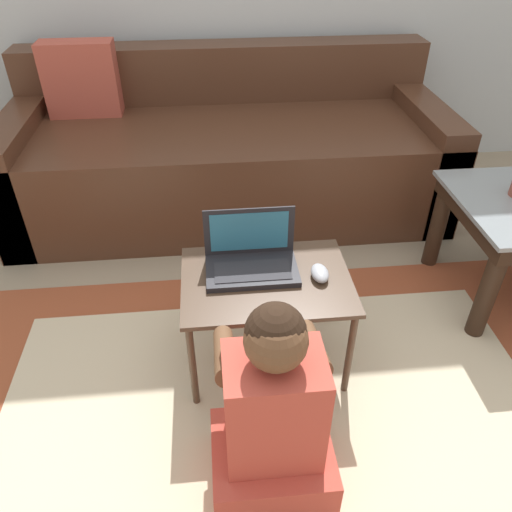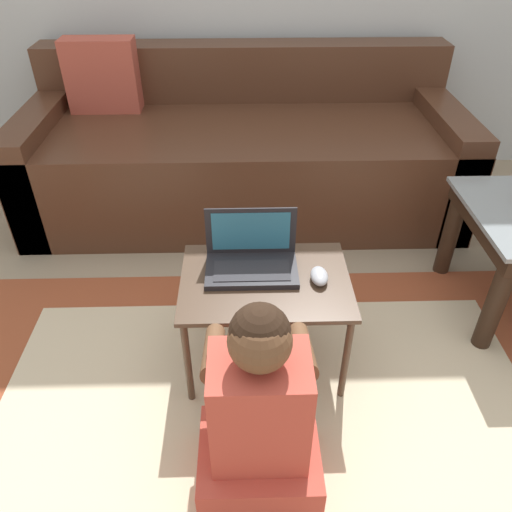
# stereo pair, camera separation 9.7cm
# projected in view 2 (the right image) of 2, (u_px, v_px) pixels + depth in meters

# --- Properties ---
(ground_plane) EXTENTS (16.00, 16.00, 0.00)m
(ground_plane) POSITION_uv_depth(u_px,v_px,m) (249.00, 361.00, 1.87)
(ground_plane) COLOR gray
(area_rug) EXTENTS (2.55, 1.46, 0.01)m
(area_rug) POSITION_uv_depth(u_px,v_px,m) (267.00, 409.00, 1.69)
(area_rug) COLOR #9E4C2D
(area_rug) RESTS_ON ground_plane
(couch) EXTENTS (2.19, 0.92, 0.84)m
(couch) POSITION_uv_depth(u_px,v_px,m) (242.00, 153.00, 2.66)
(couch) COLOR #4C2D1E
(couch) RESTS_ON ground_plane
(laptop_desk) EXTENTS (0.56, 0.41, 0.38)m
(laptop_desk) POSITION_uv_depth(u_px,v_px,m) (265.00, 289.00, 1.68)
(laptop_desk) COLOR #4C3828
(laptop_desk) RESTS_ON ground_plane
(laptop) EXTENTS (0.31, 0.19, 0.20)m
(laptop) POSITION_uv_depth(u_px,v_px,m) (251.00, 260.00, 1.68)
(laptop) COLOR #232328
(laptop) RESTS_ON laptop_desk
(computer_mouse) EXTENTS (0.06, 0.10, 0.04)m
(computer_mouse) POSITION_uv_depth(u_px,v_px,m) (319.00, 275.00, 1.64)
(computer_mouse) COLOR #B2B7C1
(computer_mouse) RESTS_ON laptop_desk
(person_seated) EXTENTS (0.35, 0.38, 0.67)m
(person_seated) POSITION_uv_depth(u_px,v_px,m) (259.00, 417.00, 1.34)
(person_seated) COLOR #CC4C3D
(person_seated) RESTS_ON ground_plane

